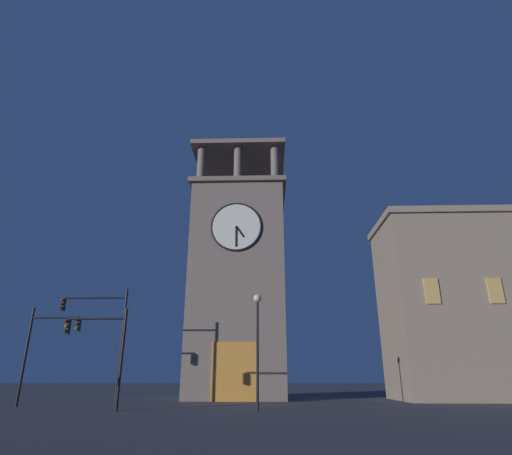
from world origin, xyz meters
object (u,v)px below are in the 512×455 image
object	(u,v)px
clocktower	(239,283)
traffic_signal_far	(104,327)
traffic_signal_mid	(44,341)
adjacent_wing_building	(503,304)
traffic_signal_near	(103,342)
street_lamp	(257,329)

from	to	relation	value
clocktower	traffic_signal_far	bearing A→B (deg)	47.02
traffic_signal_mid	adjacent_wing_building	bearing A→B (deg)	-166.77
adjacent_wing_building	traffic_signal_far	xyz separation A→B (m)	(28.42, 6.59, -2.37)
clocktower	traffic_signal_far	world-z (taller)	clocktower
traffic_signal_mid	clocktower	bearing A→B (deg)	-140.02
traffic_signal_near	adjacent_wing_building	bearing A→B (deg)	-159.09
clocktower	adjacent_wing_building	world-z (taller)	clocktower
clocktower	traffic_signal_far	size ratio (longest dim) A/B	3.40
clocktower	street_lamp	distance (m)	13.11
clocktower	traffic_signal_near	distance (m)	14.74
traffic_signal_near	traffic_signal_far	distance (m)	4.16
clocktower	traffic_signal_near	xyz separation A→B (m)	(6.28, 12.04, -5.73)
traffic_signal_far	street_lamp	bearing A→B (deg)	159.63
street_lamp	clocktower	bearing A→B (deg)	-80.94
traffic_signal_near	street_lamp	distance (m)	8.21
clocktower	traffic_signal_mid	size ratio (longest dim) A/B	4.19
traffic_signal_mid	street_lamp	xyz separation A→B (m)	(-12.86, 2.76, 0.38)
adjacent_wing_building	traffic_signal_near	distance (m)	29.03
traffic_signal_mid	traffic_signal_far	distance (m)	3.41
street_lamp	adjacent_wing_building	bearing A→B (deg)	-151.46
adjacent_wing_building	traffic_signal_near	world-z (taller)	adjacent_wing_building
clocktower	street_lamp	size ratio (longest dim) A/B	4.02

